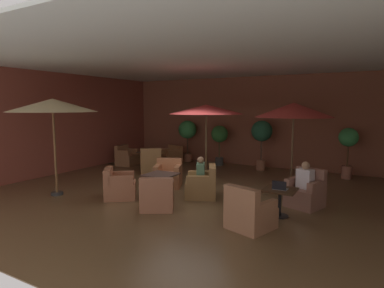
# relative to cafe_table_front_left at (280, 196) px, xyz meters

# --- Properties ---
(ground_plane) EXTENTS (10.58, 10.05, 0.02)m
(ground_plane) POSITION_rel_cafe_table_front_left_xyz_m (-2.85, 0.63, -0.47)
(ground_plane) COLOR brown
(wall_back_brick) EXTENTS (10.58, 0.08, 3.59)m
(wall_back_brick) POSITION_rel_cafe_table_front_left_xyz_m (-2.85, 5.62, 1.33)
(wall_back_brick) COLOR brown
(wall_back_brick) RESTS_ON ground_plane
(wall_left_accent) EXTENTS (0.08, 10.05, 3.59)m
(wall_left_accent) POSITION_rel_cafe_table_front_left_xyz_m (-8.10, 0.63, 1.33)
(wall_left_accent) COLOR brown
(wall_left_accent) RESTS_ON ground_plane
(ceiling_slab) EXTENTS (10.58, 10.05, 0.06)m
(ceiling_slab) POSITION_rel_cafe_table_front_left_xyz_m (-2.85, 0.63, 3.15)
(ceiling_slab) COLOR silver
(ceiling_slab) RESTS_ON wall_back_brick
(cafe_table_front_left) EXTENTS (0.69, 0.69, 0.61)m
(cafe_table_front_left) POSITION_rel_cafe_table_front_left_xyz_m (0.00, 0.00, 0.00)
(cafe_table_front_left) COLOR black
(cafe_table_front_left) RESTS_ON ground_plane
(armchair_front_left_north) EXTENTS (0.94, 0.93, 0.91)m
(armchair_front_left_north) POSITION_rel_cafe_table_front_left_xyz_m (0.36, 1.00, -0.13)
(armchair_front_left_north) COLOR #8F5B4B
(armchair_front_left_north) RESTS_ON ground_plane
(armchair_front_left_east) EXTENTS (0.96, 0.99, 0.89)m
(armchair_front_left_east) POSITION_rel_cafe_table_front_left_xyz_m (-0.33, -1.03, -0.15)
(armchair_front_left_east) COLOR #9F6748
(armchair_front_left_east) RESTS_ON ground_plane
(cafe_table_front_right) EXTENTS (0.80, 0.80, 0.61)m
(cafe_table_front_right) POSITION_rel_cafe_table_front_left_xyz_m (-3.17, 0.02, 0.02)
(cafe_table_front_right) COLOR black
(cafe_table_front_right) RESTS_ON ground_plane
(armchair_front_right_north) EXTENTS (1.08, 1.08, 0.80)m
(armchair_front_right_north) POSITION_rel_cafe_table_front_left_xyz_m (-4.05, -0.65, -0.15)
(armchair_front_right_north) COLOR #96573B
(armchair_front_right_north) RESTS_ON ground_plane
(armchair_front_right_east) EXTENTS (1.01, 1.00, 0.80)m
(armchair_front_right_east) POSITION_rel_cafe_table_front_left_xyz_m (-2.61, -0.93, -0.16)
(armchair_front_right_east) COLOR #995B40
(armchair_front_right_east) RESTS_ON ground_plane
(armchair_front_right_south) EXTENTS (1.07, 1.08, 0.85)m
(armchair_front_right_south) POSITION_rel_cafe_table_front_left_xyz_m (-2.18, 0.50, -0.15)
(armchair_front_right_south) COLOR olive
(armchair_front_right_south) RESTS_ON ground_plane
(armchair_front_right_west) EXTENTS (1.02, 1.03, 0.82)m
(armchair_front_right_west) POSITION_rel_cafe_table_front_left_xyz_m (-3.61, 1.02, -0.15)
(armchair_front_right_west) COLOR #9F5D39
(armchair_front_right_west) RESTS_ON ground_plane
(cafe_table_mid_center) EXTENTS (0.73, 0.73, 0.61)m
(cafe_table_mid_center) POSITION_rel_cafe_table_front_left_xyz_m (-6.02, 3.25, -0.00)
(cafe_table_mid_center) COLOR black
(cafe_table_mid_center) RESTS_ON ground_plane
(armchair_mid_center_north) EXTENTS (0.79, 0.84, 0.82)m
(armchair_mid_center_north) POSITION_rel_cafe_table_front_left_xyz_m (-7.06, 3.13, -0.15)
(armchair_mid_center_north) COLOR #94603D
(armchair_mid_center_north) RESTS_ON ground_plane
(armchair_mid_center_east) EXTENTS (1.05, 1.05, 0.92)m
(armchair_mid_center_east) POSITION_rel_cafe_table_front_left_xyz_m (-5.33, 2.44, -0.12)
(armchair_mid_center_east) COLOR #9A693B
(armchair_mid_center_east) RESTS_ON ground_plane
(armchair_mid_center_south) EXTENTS (1.04, 1.03, 0.77)m
(armchair_mid_center_south) POSITION_rel_cafe_table_front_left_xyz_m (-5.64, 4.23, -0.17)
(armchair_mid_center_south) COLOR #9C663C
(armchair_mid_center_south) RESTS_ON ground_plane
(patio_umbrella_tall_red) EXTENTS (2.49, 2.49, 2.46)m
(patio_umbrella_tall_red) POSITION_rel_cafe_table_front_left_xyz_m (-3.18, 2.68, 1.83)
(patio_umbrella_tall_red) COLOR #2D2D2D
(patio_umbrella_tall_red) RESTS_ON ground_plane
(patio_umbrella_center_beige) EXTENTS (2.36, 2.36, 2.52)m
(patio_umbrella_center_beige) POSITION_rel_cafe_table_front_left_xyz_m (-0.46, 3.24, 1.82)
(patio_umbrella_center_beige) COLOR #2D2D2D
(patio_umbrella_center_beige) RESTS_ON ground_plane
(patio_umbrella_near_wall) EXTENTS (2.32, 2.32, 2.61)m
(patio_umbrella_near_wall) POSITION_rel_cafe_table_front_left_xyz_m (-5.73, -1.26, 1.96)
(patio_umbrella_near_wall) COLOR #2D2D2D
(patio_umbrella_near_wall) RESTS_ON ground_plane
(potted_tree_left_corner) EXTENTS (0.78, 0.78, 1.79)m
(potted_tree_left_corner) POSITION_rel_cafe_table_front_left_xyz_m (-5.34, 5.13, 0.82)
(potted_tree_left_corner) COLOR #AA6746
(potted_tree_left_corner) RESTS_ON ground_plane
(potted_tree_mid_left) EXTENTS (0.62, 0.62, 1.70)m
(potted_tree_mid_left) POSITION_rel_cafe_table_front_left_xyz_m (1.00, 4.84, 0.73)
(potted_tree_mid_left) COLOR #AB654E
(potted_tree_mid_left) RESTS_ON ground_plane
(potted_tree_mid_right) EXTENTS (0.69, 0.69, 1.63)m
(potted_tree_mid_right) POSITION_rel_cafe_table_front_left_xyz_m (-3.74, 4.98, 0.71)
(potted_tree_mid_right) COLOR #383A37
(potted_tree_mid_right) RESTS_ON ground_plane
(potted_tree_right_corner) EXTENTS (0.79, 0.79, 1.88)m
(potted_tree_right_corner) POSITION_rel_cafe_table_front_left_xyz_m (-1.95, 4.86, 0.91)
(potted_tree_right_corner) COLOR #A16346
(potted_tree_right_corner) RESTS_ON ground_plane
(patron_blue_shirt) EXTENTS (0.36, 0.44, 0.65)m
(patron_blue_shirt) POSITION_rel_cafe_table_front_left_xyz_m (-2.22, 0.49, 0.26)
(patron_blue_shirt) COLOR #4A6D50
(patron_blue_shirt) RESTS_ON ground_plane
(patron_by_window) EXTENTS (0.42, 0.36, 0.65)m
(patron_by_window) POSITION_rel_cafe_table_front_left_xyz_m (0.35, 0.96, 0.27)
(patron_by_window) COLOR silver
(patron_by_window) RESTS_ON ground_plane
(iced_drink_cup) EXTENTS (0.08, 0.08, 0.11)m
(iced_drink_cup) POSITION_rel_cafe_table_front_left_xyz_m (-0.04, 0.14, 0.20)
(iced_drink_cup) COLOR silver
(iced_drink_cup) RESTS_ON cafe_table_front_left
(open_laptop) EXTENTS (0.31, 0.23, 0.20)m
(open_laptop) POSITION_rel_cafe_table_front_left_xyz_m (0.00, -0.05, 0.20)
(open_laptop) COLOR #9EA0A5
(open_laptop) RESTS_ON cafe_table_front_left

